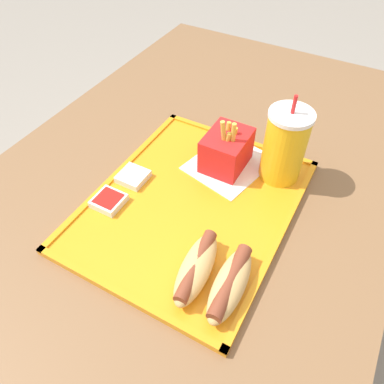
{
  "coord_description": "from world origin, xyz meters",
  "views": [
    {
      "loc": [
        0.4,
        0.27,
        1.28
      ],
      "look_at": [
        -0.01,
        0.04,
        0.78
      ],
      "focal_mm": 35.0,
      "sensor_mm": 36.0,
      "label": 1
    }
  ],
  "objects_px": {
    "fries_carton": "(226,150)",
    "sauce_cup_ketchup": "(109,201)",
    "hot_dog_far": "(230,284)",
    "soda_cup": "(285,146)",
    "hot_dog_near": "(196,268)",
    "sauce_cup_mayo": "(133,176)"
  },
  "relations": [
    {
      "from": "hot_dog_near",
      "to": "fries_carton",
      "type": "bearing_deg",
      "value": -164.53
    },
    {
      "from": "sauce_cup_mayo",
      "to": "hot_dog_far",
      "type": "bearing_deg",
      "value": 64.41
    },
    {
      "from": "hot_dog_near",
      "to": "sauce_cup_mayo",
      "type": "relative_size",
      "value": 2.71
    },
    {
      "from": "fries_carton",
      "to": "sauce_cup_mayo",
      "type": "xyz_separation_m",
      "value": [
        0.13,
        -0.14,
        -0.03
      ]
    },
    {
      "from": "hot_dog_near",
      "to": "sauce_cup_ketchup",
      "type": "relative_size",
      "value": 2.71
    },
    {
      "from": "hot_dog_far",
      "to": "sauce_cup_ketchup",
      "type": "relative_size",
      "value": 2.67
    },
    {
      "from": "hot_dog_near",
      "to": "soda_cup",
      "type": "bearing_deg",
      "value": 173.07
    },
    {
      "from": "hot_dog_far",
      "to": "sauce_cup_ketchup",
      "type": "xyz_separation_m",
      "value": [
        -0.06,
        -0.28,
        -0.01
      ]
    },
    {
      "from": "hot_dog_far",
      "to": "fries_carton",
      "type": "relative_size",
      "value": 1.22
    },
    {
      "from": "hot_dog_far",
      "to": "hot_dog_near",
      "type": "xyz_separation_m",
      "value": [
        0.0,
        -0.06,
        -0.0
      ]
    },
    {
      "from": "soda_cup",
      "to": "hot_dog_near",
      "type": "relative_size",
      "value": 1.25
    },
    {
      "from": "sauce_cup_mayo",
      "to": "sauce_cup_ketchup",
      "type": "height_order",
      "value": "same"
    },
    {
      "from": "hot_dog_near",
      "to": "sauce_cup_ketchup",
      "type": "bearing_deg",
      "value": -104.27
    },
    {
      "from": "fries_carton",
      "to": "sauce_cup_ketchup",
      "type": "relative_size",
      "value": 2.19
    },
    {
      "from": "fries_carton",
      "to": "sauce_cup_ketchup",
      "type": "height_order",
      "value": "fries_carton"
    },
    {
      "from": "fries_carton",
      "to": "sauce_cup_mayo",
      "type": "bearing_deg",
      "value": -48.29
    },
    {
      "from": "soda_cup",
      "to": "sauce_cup_mayo",
      "type": "bearing_deg",
      "value": -58.16
    },
    {
      "from": "soda_cup",
      "to": "fries_carton",
      "type": "distance_m",
      "value": 0.12
    },
    {
      "from": "sauce_cup_mayo",
      "to": "sauce_cup_ketchup",
      "type": "distance_m",
      "value": 0.08
    },
    {
      "from": "soda_cup",
      "to": "sauce_cup_mayo",
      "type": "distance_m",
      "value": 0.3
    },
    {
      "from": "soda_cup",
      "to": "hot_dog_far",
      "type": "distance_m",
      "value": 0.29
    },
    {
      "from": "hot_dog_near",
      "to": "sauce_cup_ketchup",
      "type": "xyz_separation_m",
      "value": [
        -0.06,
        -0.22,
        -0.01
      ]
    }
  ]
}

